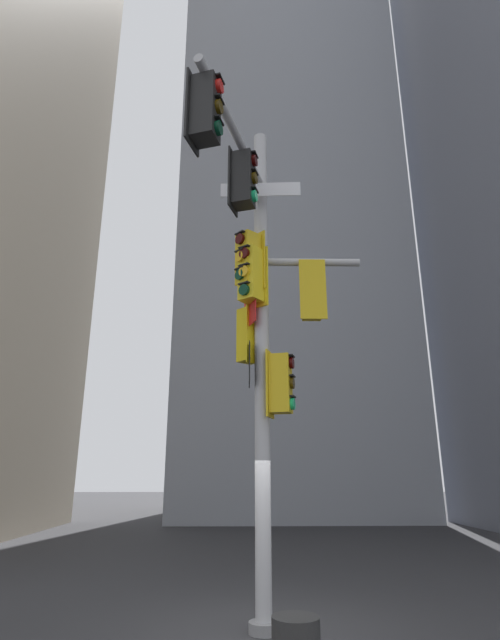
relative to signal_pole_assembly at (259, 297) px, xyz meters
The scene contains 3 objects.
ground 5.26m from the signal_pole_assembly, 81.74° to the left, with size 120.00×120.00×0.00m, color #2D2D30.
building_mid_block 27.49m from the signal_pole_assembly, 82.97° to the left, with size 13.09×13.09×40.98m, color #9399A3.
signal_pole_assembly is the anchor object (origin of this frame).
Camera 1 is at (-0.43, -8.43, 2.29)m, focal length 27.59 mm.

